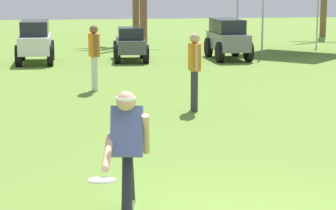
% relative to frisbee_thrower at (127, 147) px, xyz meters
% --- Properties ---
extents(frisbee_thrower, '(0.58, 1.05, 1.43)m').
position_rel_frisbee_thrower_xyz_m(frisbee_thrower, '(0.00, 0.00, 0.00)').
color(frisbee_thrower, '#23232D').
rests_on(frisbee_thrower, ground_plane).
extents(frisbee_in_flight, '(0.28, 0.28, 0.05)m').
position_rel_frisbee_thrower_xyz_m(frisbee_in_flight, '(-0.31, -0.64, -0.16)').
color(frisbee_in_flight, white).
extents(teammate_near_sideline, '(0.25, 0.50, 1.56)m').
position_rel_frisbee_thrower_xyz_m(teammate_near_sideline, '(0.08, 8.68, 0.14)').
color(teammate_near_sideline, silver).
rests_on(teammate_near_sideline, ground_plane).
extents(teammate_deep, '(0.20, 0.49, 1.56)m').
position_rel_frisbee_thrower_xyz_m(teammate_deep, '(1.93, 5.87, 0.14)').
color(teammate_deep, '#33333D').
rests_on(teammate_deep, ground_plane).
extents(parked_car_slot_b, '(1.16, 2.41, 1.34)m').
position_rel_frisbee_thrower_xyz_m(parked_car_slot_b, '(-1.51, 14.53, -0.08)').
color(parked_car_slot_b, silver).
rests_on(parked_car_slot_b, ground_plane).
extents(parked_car_slot_c, '(1.20, 2.25, 1.10)m').
position_rel_frisbee_thrower_xyz_m(parked_car_slot_c, '(1.55, 14.58, -0.24)').
color(parked_car_slot_c, '#474C51').
rests_on(parked_car_slot_c, ground_plane).
extents(parked_car_slot_d, '(1.14, 2.40, 1.34)m').
position_rel_frisbee_thrower_xyz_m(parked_car_slot_d, '(4.82, 14.52, -0.08)').
color(parked_car_slot_d, slate).
rests_on(parked_car_slot_d, ground_plane).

